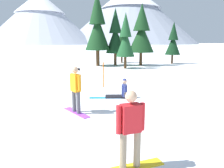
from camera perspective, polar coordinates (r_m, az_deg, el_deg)
snowboarder_foreground at (r=4.35m, az=5.06°, el=-12.08°), size 1.48×0.95×1.69m
snowboarder_midground at (r=7.81m, az=-9.86°, el=-1.29°), size 1.29×1.24×1.75m
snowboarder_background at (r=9.93m, az=2.33°, el=-2.00°), size 1.83×0.70×0.94m
trail_marker_pole at (r=12.19m, az=-2.38°, el=2.52°), size 0.06×0.06×1.48m
pine_tree_young at (r=23.86m, az=8.04°, el=13.81°), size 2.85×2.85×6.72m
pine_tree_twin at (r=23.78m, az=0.93°, el=13.33°), size 2.14×2.14×6.28m
pine_tree_leaning at (r=20.95m, az=3.70°, el=12.30°), size 1.84×1.84×5.43m
pine_tree_short at (r=26.66m, az=2.73°, el=11.06°), size 1.63×1.63×4.52m
pine_tree_slender at (r=23.37m, az=-4.00°, el=15.47°), size 2.71×2.71×7.87m
pine_tree_tall at (r=26.63m, az=16.32°, el=11.15°), size 1.81×1.81×4.97m
peak_east_ridge at (r=230.76m, az=-18.88°, el=16.75°), size 108.65×108.65×50.60m
peak_north_spur at (r=264.46m, az=5.04°, el=18.56°), size 158.73×158.73×68.31m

